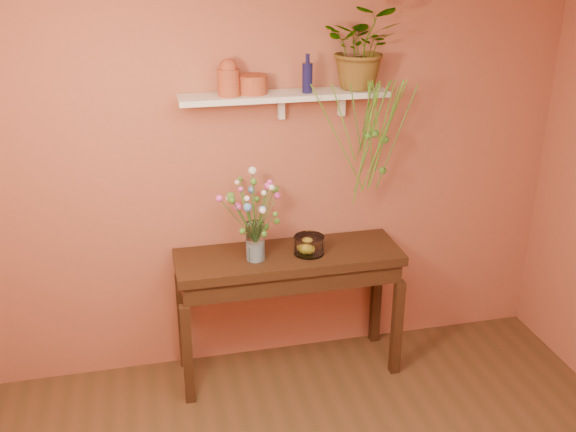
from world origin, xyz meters
name	(u,v)px	position (x,y,z in m)	size (l,w,h in m)	color
room	(377,341)	(0.00, 0.00, 1.35)	(4.04, 4.04, 2.70)	#53341F
sideboard	(289,271)	(0.05, 1.74, 0.77)	(1.49, 0.48, 0.90)	#372210
wall_shelf	(286,96)	(0.06, 1.87, 1.92)	(1.30, 0.24, 0.19)	white
terracotta_jug	(229,78)	(-0.29, 1.86, 2.04)	(0.13, 0.13, 0.22)	#AE512F
terracotta_pot	(252,84)	(-0.15, 1.89, 1.99)	(0.18, 0.18, 0.11)	#AE512F
blue_bottle	(307,77)	(0.19, 1.84, 2.03)	(0.08, 0.08, 0.24)	#131341
spider_plant	(363,47)	(0.55, 1.89, 2.19)	(0.46, 0.40, 0.51)	#3E7324
plant_fronds	(374,136)	(0.60, 1.75, 1.66)	(0.63, 0.32, 0.81)	#3E7324
glass_vase	(255,244)	(-0.18, 1.70, 1.01)	(0.12, 0.12, 0.25)	white
bouquet	(254,203)	(-0.19, 1.70, 1.29)	(0.42, 0.45, 0.48)	#386B28
glass_bowl	(309,246)	(0.18, 1.71, 0.96)	(0.20, 0.20, 0.12)	white
lemon	(307,247)	(0.17, 1.72, 0.95)	(0.07, 0.07, 0.07)	yellow
carton	(253,253)	(-0.20, 1.68, 0.96)	(0.05, 0.04, 0.11)	teal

